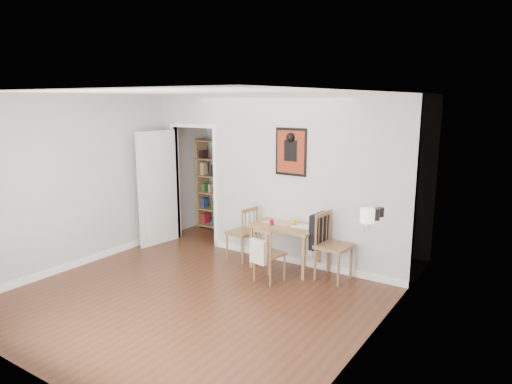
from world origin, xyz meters
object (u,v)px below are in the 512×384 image
Objects in this scene: chair_front at (269,254)px; chair_left at (242,233)px; notebook at (302,226)px; ceramic_jar_b at (380,212)px; mantel_lamp at (367,217)px; red_glass at (272,222)px; bookshelf at (215,185)px; chair_right at (332,246)px; orange_fruit at (293,222)px; ceramic_jar_a at (375,214)px; dining_table at (286,230)px; fireplace at (378,269)px.

chair_left is at bearing 147.79° from chair_front.
ceramic_jar_b reaches higher than notebook.
mantel_lamp reaches higher than notebook.
chair_left reaches higher than red_glass.
bookshelf is 6.00× the size of notebook.
chair_right is 10.83× the size of orange_fruit.
red_glass is 1.95m from ceramic_jar_a.
ceramic_jar_a reaches higher than chair_front.
bookshelf is 4.25m from ceramic_jar_b.
ceramic_jar_a reaches higher than orange_fruit.
chair_right reaches higher than notebook.
notebook is (-0.53, 0.08, 0.18)m from chair_right.
ceramic_jar_a is at bearing -6.35° from chair_front.
ceramic_jar_b is at bearing -33.20° from chair_right.
chair_front is at bearing -32.21° from chair_left.
dining_table is at bearing -150.85° from orange_fruit.
fireplace is (1.64, -0.27, 0.22)m from chair_front.
red_glass is at bearing 158.65° from fireplace.
bookshelf reaches higher than red_glass.
mantel_lamp is (1.57, -1.27, 0.59)m from orange_fruit.
bookshelf is 4.33m from ceramic_jar_a.
chair_left is at bearing -173.40° from orange_fruit.
chair_right is 0.57m from notebook.
bookshelf is at bearing 155.80° from ceramic_jar_b.
bookshelf is 2.45m from red_glass.
ceramic_jar_a is 0.18m from ceramic_jar_b.
red_glass is at bearing -174.38° from chair_right.
notebook is (-1.46, 0.91, 0.07)m from fireplace.
chair_right is at bearing -6.11° from orange_fruit.
chair_front is at bearing -62.84° from red_glass.
orange_fruit reaches higher than dining_table.
chair_left is 2.97× the size of notebook.
fireplace is 0.63m from ceramic_jar_a.
mantel_lamp is 2.16× the size of ceramic_jar_b.
mantel_lamp is (1.67, -1.22, 0.71)m from dining_table.
dining_table is 7.44× the size of ceramic_jar_a.
orange_fruit is at bearing 30.50° from red_glass.
chair_right is at bearing -21.47° from bookshelf.
ceramic_jar_a is (1.36, -0.80, 0.54)m from notebook.
bookshelf is 4.63m from mantel_lamp.
ceramic_jar_b is at bearing -12.24° from chair_left.
chair_left is 2.55m from ceramic_jar_b.
red_glass is 0.28× the size of notebook.
orange_fruit is at bearing 150.63° from fireplace.
chair_right is 3.28m from bookshelf.
chair_front is 2.94m from bookshelf.
dining_table is 11.85× the size of red_glass.
ceramic_jar_b is at bearing -22.32° from orange_fruit.
chair_front is 1.68m from fireplace.
ceramic_jar_a is (1.50, -0.79, 0.51)m from orange_fruit.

